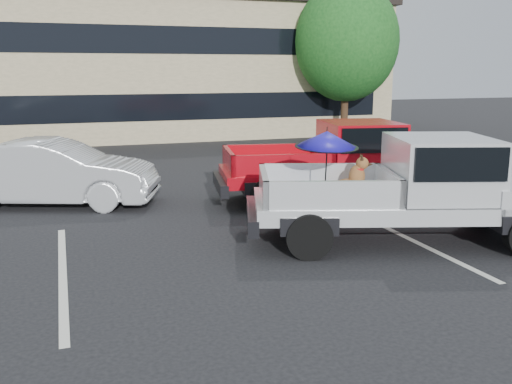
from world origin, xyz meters
TOP-DOWN VIEW (x-y plane):
  - ground at (0.00, 0.00)m, footprint 90.00×90.00m
  - stripe_left at (-3.00, 2.00)m, footprint 0.12×5.00m
  - stripe_right at (3.00, 2.00)m, footprint 0.12×5.00m
  - motel_building at (2.00, 20.99)m, footprint 20.40×8.40m
  - tree_right at (9.00, 16.00)m, footprint 4.46×4.46m
  - tree_back at (6.00, 24.00)m, footprint 4.68×4.68m
  - silver_pickup at (3.15, 1.67)m, footprint 6.02×3.55m
  - red_pickup at (3.49, 5.00)m, footprint 5.86×2.86m
  - silver_sedan at (-3.09, 6.75)m, footprint 4.79×3.02m

SIDE VIEW (x-z plane):
  - ground at x=0.00m, z-range 0.00..0.00m
  - stripe_left at x=-3.00m, z-range 0.00..0.01m
  - stripe_right at x=3.00m, z-range 0.00..0.01m
  - silver_sedan at x=-3.09m, z-range 0.00..1.49m
  - red_pickup at x=3.49m, z-range 0.09..1.94m
  - silver_pickup at x=3.15m, z-range 0.02..2.08m
  - motel_building at x=2.00m, z-range 0.06..6.36m
  - tree_right at x=9.00m, z-range 0.82..7.60m
  - tree_back at x=6.00m, z-range 0.86..7.97m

